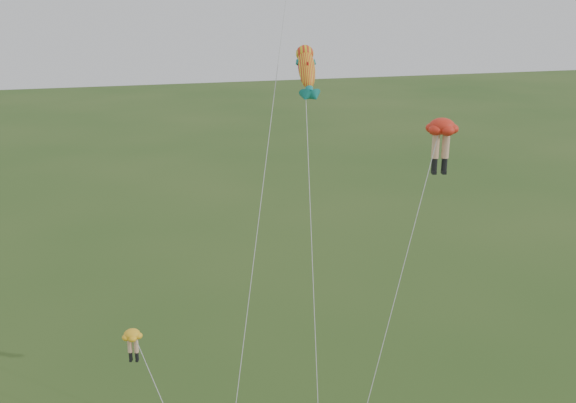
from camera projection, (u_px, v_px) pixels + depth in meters
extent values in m
cylinder|color=silver|center=(262.00, 196.00, 30.19)|extent=(6.72, 11.81, 23.76)
ellipsoid|color=red|center=(442.00, 126.00, 29.76)|extent=(1.90, 1.90, 0.78)
cylinder|color=#EBAF8B|center=(436.00, 146.00, 30.02)|extent=(0.35, 0.35, 1.19)
cylinder|color=black|center=(434.00, 164.00, 30.29)|extent=(0.27, 0.27, 0.60)
cube|color=black|center=(434.00, 172.00, 30.40)|extent=(0.27, 0.38, 0.17)
cylinder|color=#EBAF8B|center=(446.00, 146.00, 30.04)|extent=(0.35, 0.35, 1.19)
cylinder|color=black|center=(444.00, 164.00, 30.31)|extent=(0.27, 0.27, 0.60)
cube|color=black|center=(444.00, 172.00, 30.42)|extent=(0.27, 0.38, 0.17)
cylinder|color=silver|center=(394.00, 302.00, 28.80)|extent=(6.50, 5.02, 15.51)
ellipsoid|color=yellow|center=(132.00, 334.00, 26.87)|extent=(1.10, 1.10, 0.44)
cylinder|color=#EBAF8B|center=(130.00, 345.00, 27.03)|extent=(0.19, 0.19, 0.67)
cylinder|color=black|center=(131.00, 355.00, 27.18)|extent=(0.15, 0.15, 0.33)
cube|color=black|center=(131.00, 360.00, 27.24)|extent=(0.16, 0.22, 0.10)
cylinder|color=#EBAF8B|center=(136.00, 345.00, 27.02)|extent=(0.19, 0.19, 0.67)
cylinder|color=black|center=(137.00, 356.00, 27.17)|extent=(0.15, 0.15, 0.33)
cube|color=black|center=(137.00, 360.00, 27.23)|extent=(0.16, 0.22, 0.10)
ellipsoid|color=yellow|center=(306.00, 67.00, 30.31)|extent=(1.31, 2.60, 2.46)
sphere|color=yellow|center=(306.00, 67.00, 30.31)|extent=(1.10, 1.41, 1.27)
cone|color=#127B76|center=(306.00, 67.00, 30.31)|extent=(0.89, 1.30, 1.20)
cone|color=#127B76|center=(306.00, 67.00, 30.31)|extent=(0.89, 1.30, 1.20)
cone|color=#127B76|center=(306.00, 67.00, 30.31)|extent=(0.51, 0.73, 0.67)
cone|color=#127B76|center=(306.00, 67.00, 30.31)|extent=(0.51, 0.73, 0.67)
cone|color=red|center=(306.00, 67.00, 30.31)|extent=(0.55, 0.73, 0.67)
cylinder|color=silver|center=(314.00, 275.00, 28.95)|extent=(1.85, 8.22, 17.69)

